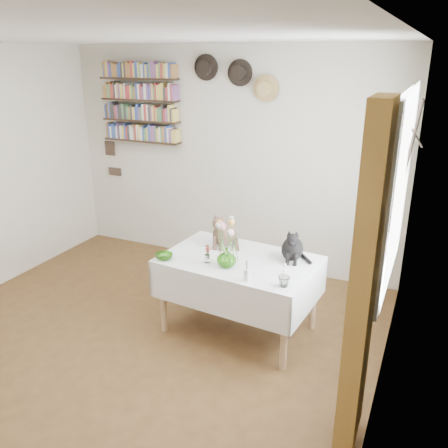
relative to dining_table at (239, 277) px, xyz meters
The scene contains 16 objects.
room 1.32m from the dining_table, 131.13° to the right, with size 4.08×4.58×2.58m.
window 1.50m from the dining_table, ahead, with size 0.12×1.52×1.32m.
curtain 1.63m from the dining_table, 39.44° to the right, with size 0.12×0.38×2.10m, color brown.
dining_table is the anchor object (origin of this frame).
tabby_cat 0.49m from the dining_table, 136.49° to the left, with size 0.22×0.29×0.34m, color brown, non-canonical shape.
black_cat 0.56m from the dining_table, 23.74° to the left, with size 0.20×0.26×0.31m, color black, non-canonical shape.
flower_vase 0.32m from the dining_table, 100.49° to the right, with size 0.16×0.16×0.17m, color #71CE3B.
green_bowl 0.68m from the dining_table, 155.41° to the right, with size 0.15×0.15×0.05m, color #71CE3B.
drinking_glass 0.65m from the dining_table, 33.39° to the right, with size 0.09×0.09×0.08m, color white.
candlestick 0.48m from the dining_table, 59.18° to the right, with size 0.05×0.05×0.18m.
berry_jar 0.38m from the dining_table, 140.57° to the right, with size 0.05×0.05×0.18m.
porcelain_figurine 0.53m from the dining_table, 17.83° to the right, with size 0.05×0.05×0.10m.
flower_bouquet 0.55m from the dining_table, 100.79° to the right, with size 0.17×0.13×0.39m.
bookshelf_unit 2.61m from the dining_table, 144.24° to the left, with size 1.00×0.16×0.91m.
wall_hats 2.20m from the dining_table, 114.59° to the left, with size 0.98×0.09×0.48m.
wall_art_plaques 2.80m from the dining_table, 149.52° to the left, with size 0.21×0.02×0.44m.
Camera 1 is at (2.18, -2.65, 2.40)m, focal length 38.00 mm.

